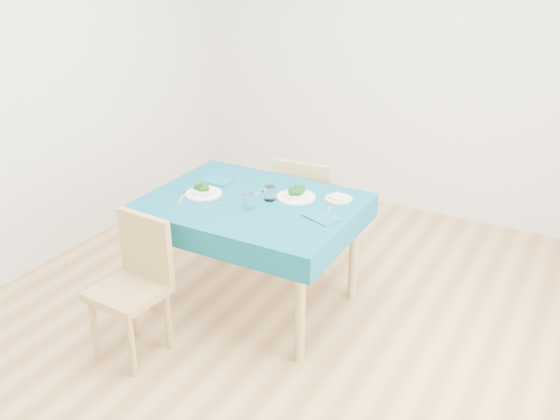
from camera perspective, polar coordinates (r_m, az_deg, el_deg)
The scene contains 16 objects.
room_shell at distance 3.40m, azimuth 0.00°, elevation 7.65°, with size 4.02×4.52×2.73m.
table at distance 4.09m, azimuth -2.47°, elevation -4.03°, with size 1.31×0.99×0.76m, color #094B62.
chair_near at distance 3.68m, azimuth -13.81°, elevation -6.66°, with size 0.38×0.42×0.95m, color #AA8850.
chair_far at distance 4.59m, azimuth 2.82°, elevation 1.21°, with size 0.42×0.46×1.04m, color #AA8850.
bowl_near at distance 4.03m, azimuth -7.02°, elevation 1.88°, with size 0.24×0.24×0.07m, color white, non-canonical shape.
bowl_far at distance 3.96m, azimuth 1.50°, elevation 1.63°, with size 0.25×0.25×0.08m, color white, non-canonical shape.
fork_near at distance 4.02m, azimuth -8.93°, elevation 1.15°, with size 0.03×0.19×0.00m, color silver.
knife_near at distance 3.89m, azimuth -5.72°, elevation 0.53°, with size 0.02×0.21×0.00m, color silver.
fork_far at distance 4.01m, azimuth -2.24°, elevation 1.40°, with size 0.02×0.16×0.00m, color silver.
knife_far at distance 3.76m, azimuth 4.39°, elevation -0.28°, with size 0.02×0.20×0.00m, color silver.
napkin_near at distance 4.24m, azimuth -5.71°, elevation 2.65°, with size 0.19×0.13×0.01m, color #0C556C.
napkin_far at distance 3.70m, azimuth 3.88°, elevation -0.66°, with size 0.21×0.14×0.01m, color #0C556C.
tumbler_center at distance 3.92m, azimuth -0.95°, elevation 1.53°, with size 0.07×0.07×0.09m, color white.
tumbler_side at distance 3.81m, azimuth -2.88°, elevation 0.82°, with size 0.07×0.07×0.09m, color white.
side_plate at distance 3.96m, azimuth 5.38°, elevation 1.03°, with size 0.18×0.18×0.01m, color #B6D668.
bread_slice at distance 3.96m, azimuth 5.39°, elevation 1.19°, with size 0.10×0.10×0.02m, color beige.
Camera 1 is at (1.58, -2.85, 2.33)m, focal length 40.00 mm.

